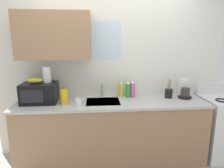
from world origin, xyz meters
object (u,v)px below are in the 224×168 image
(mug_white, at_px, (79,102))
(banana_bunch, at_px, (35,81))
(dish_soap_bottle_green, at_px, (128,90))
(coffee_maker, at_px, (184,91))
(dish_soap_bottle_yellow, at_px, (121,89))
(microwave, at_px, (40,93))
(paper_towel_roll, at_px, (47,74))
(cereal_canister, at_px, (64,97))
(utensil_crock, at_px, (169,93))
(stove_range, at_px, (221,127))
(dish_soap_bottle_pink, at_px, (132,89))

(mug_white, bearing_deg, banana_bunch, 162.00)
(dish_soap_bottle_green, xyz_separation_m, mug_white, (-0.70, -0.32, -0.07))
(banana_bunch, distance_m, coffee_maker, 2.12)
(dish_soap_bottle_yellow, bearing_deg, microwave, -171.42)
(paper_towel_roll, relative_size, cereal_canister, 1.13)
(cereal_canister, xyz_separation_m, utensil_crock, (1.49, 0.17, -0.03))
(paper_towel_roll, height_order, mug_white, paper_towel_roll)
(paper_towel_roll, distance_m, dish_soap_bottle_green, 1.17)
(microwave, relative_size, banana_bunch, 2.30)
(coffee_maker, xyz_separation_m, dish_soap_bottle_yellow, (-0.93, 0.11, 0.01))
(coffee_maker, height_order, dish_soap_bottle_green, coffee_maker)
(banana_bunch, height_order, dish_soap_bottle_green, banana_bunch)
(microwave, relative_size, mug_white, 4.84)
(cereal_canister, bearing_deg, stove_range, 1.33)
(banana_bunch, relative_size, dish_soap_bottle_pink, 0.80)
(coffee_maker, relative_size, dish_soap_bottle_green, 1.14)
(dish_soap_bottle_pink, bearing_deg, banana_bunch, -173.58)
(coffee_maker, xyz_separation_m, cereal_canister, (-1.72, -0.16, -0.01))
(microwave, bearing_deg, dish_soap_bottle_pink, 6.73)
(coffee_maker, bearing_deg, cereal_canister, -174.74)
(microwave, height_order, cereal_canister, microwave)
(dish_soap_bottle_pink, bearing_deg, stove_range, -8.46)
(dish_soap_bottle_pink, relative_size, mug_white, 2.62)
(coffee_maker, bearing_deg, utensil_crock, 177.15)
(microwave, bearing_deg, cereal_canister, -16.13)
(stove_range, bearing_deg, dish_soap_bottle_yellow, 171.83)
(banana_bunch, distance_m, paper_towel_roll, 0.18)
(microwave, height_order, banana_bunch, banana_bunch)
(banana_bunch, distance_m, dish_soap_bottle_pink, 1.37)
(microwave, height_order, paper_towel_roll, paper_towel_roll)
(paper_towel_roll, xyz_separation_m, dish_soap_bottle_pink, (1.20, 0.10, -0.26))
(dish_soap_bottle_green, bearing_deg, stove_range, -7.24)
(banana_bunch, height_order, mug_white, banana_bunch)
(coffee_maker, bearing_deg, paper_towel_roll, -179.76)
(dish_soap_bottle_yellow, distance_m, mug_white, 0.70)
(mug_white, distance_m, utensil_crock, 1.32)
(banana_bunch, bearing_deg, utensil_crock, 2.12)
(cereal_canister, relative_size, mug_white, 2.06)
(coffee_maker, bearing_deg, stove_range, -10.25)
(cereal_canister, height_order, utensil_crock, utensil_crock)
(coffee_maker, height_order, mug_white, coffee_maker)
(dish_soap_bottle_yellow, height_order, utensil_crock, utensil_crock)
(dish_soap_bottle_yellow, bearing_deg, stove_range, -8.17)
(microwave, xyz_separation_m, banana_bunch, (-0.05, 0.00, 0.17))
(microwave, relative_size, utensil_crock, 1.61)
(coffee_maker, bearing_deg, dish_soap_bottle_yellow, 173.14)
(dish_soap_bottle_yellow, height_order, cereal_canister, dish_soap_bottle_yellow)
(stove_range, height_order, coffee_maker, coffee_maker)
(stove_range, xyz_separation_m, mug_white, (-2.11, -0.14, 0.49))
(dish_soap_bottle_green, height_order, mug_white, dish_soap_bottle_green)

